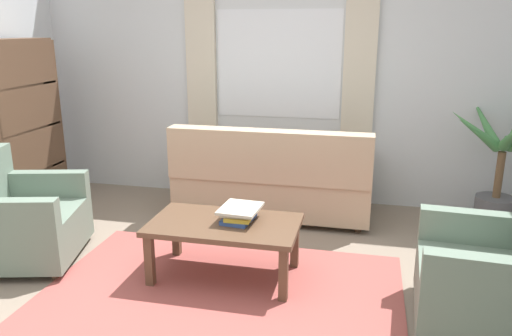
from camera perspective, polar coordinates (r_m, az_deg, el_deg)
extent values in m
plane|color=gray|center=(3.64, -4.15, -14.39)|extent=(6.24, 6.24, 0.00)
cube|color=silver|center=(5.37, 2.66, 10.16)|extent=(5.32, 0.12, 2.60)
cube|color=white|center=(5.30, 2.56, 11.71)|extent=(1.30, 0.01, 1.10)
cube|color=beige|center=(5.48, -6.25, 11.77)|extent=(0.32, 0.06, 1.40)
cube|color=beige|center=(5.18, 11.74, 11.32)|extent=(0.32, 0.06, 1.40)
cube|color=#9E4C47|center=(3.64, -4.15, -14.31)|extent=(2.52, 1.78, 0.01)
cube|color=tan|center=(5.03, 2.08, -2.48)|extent=(1.90, 0.80, 0.38)
cube|color=tan|center=(4.61, 1.39, 1.38)|extent=(1.90, 0.20, 0.48)
cube|color=tan|center=(4.86, 12.24, 0.33)|extent=(0.16, 0.80, 0.24)
cube|color=tan|center=(5.17, -7.41, 1.48)|extent=(0.16, 0.80, 0.24)
cylinder|color=brown|center=(5.31, 11.75, -4.33)|extent=(0.06, 0.06, 0.06)
cylinder|color=brown|center=(5.58, -5.97, -3.06)|extent=(0.06, 0.06, 0.06)
cylinder|color=brown|center=(4.75, 11.56, -6.78)|extent=(0.06, 0.06, 0.06)
cylinder|color=brown|center=(5.05, -8.15, -5.20)|extent=(0.06, 0.06, 0.06)
cube|color=slate|center=(4.44, -24.61, -6.65)|extent=(0.98, 1.01, 0.36)
cube|color=slate|center=(4.04, -27.01, -4.74)|extent=(0.80, 0.31, 0.22)
cube|color=slate|center=(4.66, -23.35, -1.68)|extent=(0.80, 0.31, 0.22)
cylinder|color=brown|center=(4.12, -21.92, -11.29)|extent=(0.05, 0.05, 0.06)
cylinder|color=brown|center=(4.70, -19.12, -7.59)|extent=(0.05, 0.05, 0.06)
cylinder|color=brown|center=(4.93, -26.27, -7.29)|extent=(0.05, 0.05, 0.06)
cube|color=slate|center=(3.49, 24.54, -12.83)|extent=(0.85, 0.89, 0.36)
cube|color=slate|center=(3.70, 24.35, -6.23)|extent=(0.81, 0.17, 0.22)
cube|color=slate|center=(3.04, 26.02, -11.17)|extent=(0.81, 0.17, 0.22)
cylinder|color=brown|center=(3.85, 18.70, -12.95)|extent=(0.05, 0.05, 0.06)
cube|color=brown|center=(3.72, -3.62, -6.47)|extent=(1.10, 0.64, 0.04)
cube|color=brown|center=(3.75, -12.03, -10.30)|extent=(0.06, 0.06, 0.40)
cube|color=brown|center=(3.48, 3.14, -12.10)|extent=(0.06, 0.06, 0.40)
cube|color=brown|center=(4.18, -9.07, -7.31)|extent=(0.06, 0.06, 0.40)
cube|color=brown|center=(3.94, 4.44, -8.62)|extent=(0.06, 0.06, 0.40)
cube|color=#335199|center=(3.73, -2.00, -5.77)|extent=(0.23, 0.30, 0.03)
cube|color=gold|center=(3.71, -1.77, -5.39)|extent=(0.19, 0.28, 0.03)
cube|color=beige|center=(3.72, -1.95, -4.91)|extent=(0.24, 0.27, 0.03)
cube|color=beige|center=(3.70, -1.80, -4.62)|extent=(0.30, 0.34, 0.02)
cylinder|color=#56565B|center=(5.19, 25.49, -4.62)|extent=(0.36, 0.36, 0.31)
cylinder|color=brown|center=(5.08, 25.98, -0.70)|extent=(0.07, 0.07, 0.43)
cone|color=#47894C|center=(5.26, 24.45, 5.14)|extent=(0.28, 0.62, 0.49)
cone|color=#47894C|center=(5.03, 23.63, 4.08)|extent=(0.48, 0.27, 0.39)
cone|color=#47894C|center=(4.86, 24.03, 3.63)|extent=(0.47, 0.26, 0.37)
cube|color=brown|center=(5.79, -22.56, 4.88)|extent=(0.30, 0.04, 1.70)
cube|color=brown|center=(5.35, -24.06, 3.91)|extent=(0.02, 0.90, 1.70)
cube|color=brown|center=(5.65, -24.25, -4.42)|extent=(0.30, 0.86, 0.02)
cube|color=brown|center=(5.53, -24.74, -0.27)|extent=(0.30, 0.86, 0.02)
cube|color=brown|center=(5.43, -25.26, 4.04)|extent=(0.30, 0.86, 0.02)
cube|color=brown|center=(5.37, -25.79, 8.47)|extent=(0.30, 0.86, 0.02)
cube|color=brown|center=(5.35, -26.35, 12.97)|extent=(0.30, 0.86, 0.02)
cube|color=orange|center=(5.77, -22.81, 2.17)|extent=(0.28, 0.06, 0.29)
cube|color=gold|center=(5.70, -23.27, 1.80)|extent=(0.28, 0.08, 0.25)
cube|color=gold|center=(5.64, -23.73, 1.69)|extent=(0.26, 0.05, 0.27)
cube|color=#387F4C|center=(5.60, -24.10, 1.15)|extent=(0.23, 0.07, 0.20)
cube|color=#7F478C|center=(5.52, -24.70, 1.11)|extent=(0.25, 0.09, 0.24)
cube|color=gold|center=(5.45, -25.23, 1.07)|extent=(0.24, 0.06, 0.27)
cube|color=orange|center=(5.39, -25.74, 0.74)|extent=(0.28, 0.08, 0.25)
cube|color=#387F4C|center=(5.33, -26.32, 0.51)|extent=(0.26, 0.09, 0.26)
cube|color=beige|center=(5.26, -26.88, 0.32)|extent=(0.23, 0.06, 0.26)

